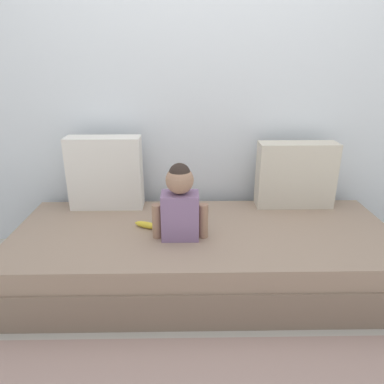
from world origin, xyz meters
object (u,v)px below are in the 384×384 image
at_px(couch, 203,255).
at_px(throw_pillow_right, 296,175).
at_px(toddler, 180,202).
at_px(banana, 147,225).
at_px(throw_pillow_left, 106,173).

relative_size(couch, throw_pillow_right, 4.49).
xyz_separation_m(toddler, banana, (-0.21, 0.12, -0.20)).
distance_m(couch, toddler, 0.43).
bearing_deg(throw_pillow_left, banana, -48.25).
bearing_deg(throw_pillow_right, banana, -160.97).
relative_size(throw_pillow_right, banana, 3.14).
relative_size(toddler, banana, 2.66).
bearing_deg(throw_pillow_left, throw_pillow_right, 0.00).
distance_m(couch, throw_pillow_left, 0.87).
distance_m(couch, banana, 0.40).
bearing_deg(banana, throw_pillow_right, 19.03).
height_order(throw_pillow_left, banana, throw_pillow_left).
xyz_separation_m(throw_pillow_left, banana, (0.31, -0.35, -0.23)).
bearing_deg(banana, throw_pillow_left, 131.75).
bearing_deg(banana, toddler, -30.09).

